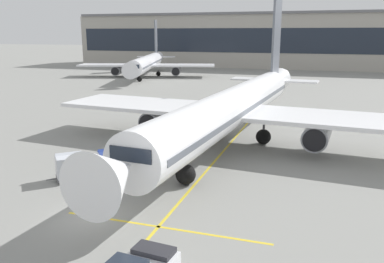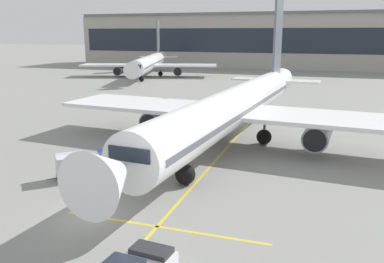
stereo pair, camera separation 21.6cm
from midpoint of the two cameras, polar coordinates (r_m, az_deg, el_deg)
ground_plane at (r=24.35m, az=-14.54°, el=-11.77°), size 600.00×600.00×0.00m
parked_airplane at (r=37.88m, az=5.94°, el=3.53°), size 35.67×44.88×15.05m
belt_loader at (r=32.07m, az=-4.83°, el=-3.48°), size 5.09×4.30×2.64m
baggage_cart_lead at (r=30.56m, az=-11.52°, el=-4.24°), size 2.58×2.52×1.91m
baggage_cart_second at (r=30.31m, az=-17.20°, el=-4.74°), size 2.58×2.52×1.91m
ground_crew_by_loader at (r=33.27m, az=-10.16°, el=-2.68°), size 0.48×0.42×1.74m
ground_crew_by_carts at (r=30.03m, az=-12.72°, el=-4.63°), size 0.35×0.55×1.74m
ground_crew_marshaller at (r=29.30m, az=-6.31°, el=-4.83°), size 0.57×0.29×1.74m
ground_crew_wingwalker at (r=28.25m, az=-6.17°, el=-5.55°), size 0.40×0.50×1.74m
safety_cone_engine_keepout at (r=40.61m, az=-2.94°, el=-0.44°), size 0.58×0.58×0.66m
safety_cone_wingtip at (r=35.66m, az=-6.93°, el=-2.61°), size 0.53×0.53×0.61m
safety_cone_nose_mark at (r=40.24m, az=-3.94°, el=-0.50°), size 0.70×0.70×0.79m
apron_guidance_line_lead_in at (r=37.94m, az=5.03°, el=-2.00°), size 0.20×110.00×0.01m
apron_guidance_line_stop_bar at (r=22.56m, az=-4.45°, el=-13.48°), size 12.00×0.20×0.01m
terminal_building at (r=129.37m, az=11.23°, el=12.63°), size 123.49×19.28×16.33m
distant_airplane at (r=98.97m, az=-6.51°, el=9.66°), size 33.36×41.48×13.90m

